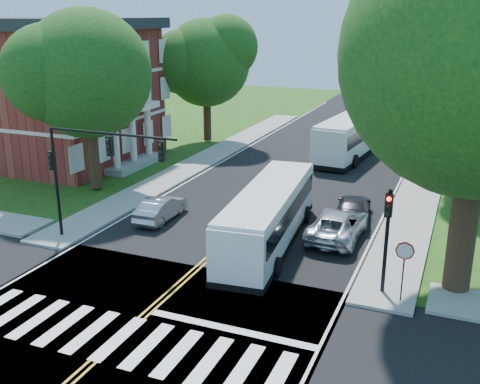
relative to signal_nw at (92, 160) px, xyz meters
The scene contains 21 objects.
ground 9.74m from the signal_nw, 47.67° to the right, with size 140.00×140.00×0.00m, color #204A12.
road 13.69m from the signal_nw, 63.16° to the left, with size 14.00×96.00×0.01m, color black.
cross_road 9.73m from the signal_nw, 47.67° to the right, with size 60.00×12.00×0.01m, color black.
center_line 17.20m from the signal_nw, 69.39° to the left, with size 0.36×70.00×0.01m, color gold.
edge_line_w 16.20m from the signal_nw, 93.47° to the left, with size 0.12×70.00×0.01m, color silver.
edge_line_e 20.54m from the signal_nw, 50.90° to the left, with size 0.12×70.00×0.01m, color silver.
crosswalk 10.07m from the signal_nw, 49.80° to the right, with size 12.60×3.00×0.01m, color silver.
stop_bar 11.40m from the signal_nw, 27.30° to the right, with size 6.60×0.40×0.01m, color silver.
sidewalk_nw 19.22m from the signal_nw, 97.50° to the left, with size 2.60×40.00×0.15m, color gray.
sidewalk_ne 23.75m from the signal_nw, 52.69° to the left, with size 2.60×40.00×0.15m, color gray.
tree_west_near 9.96m from the signal_nw, 126.70° to the left, with size 8.00×8.00×11.40m.
tree_west_far 24.27m from the signal_nw, 102.31° to the left, with size 7.60×7.60×10.67m.
brick_building 21.08m from the signal_nw, 139.86° to the left, with size 20.00×13.00×10.80m.
signal_nw is the anchor object (origin of this frame).
signal_ne 14.13m from the signal_nw, ahead, with size 0.30×0.46×4.40m.
stop_sign 15.05m from the signal_nw, ahead, with size 0.76×0.08×2.53m.
bus_lead 9.01m from the signal_nw, 22.13° to the left, with size 3.52×11.54×2.94m.
bus_follow 25.00m from the signal_nw, 71.18° to the left, with size 3.98×12.78×3.26m.
hatchback 5.76m from the signal_nw, 74.92° to the left, with size 1.42×4.07×1.34m, color #A3A5AA.
suv 12.73m from the signal_nw, 26.24° to the left, with size 2.44×5.29×1.47m, color silver.
dark_sedan 14.56m from the signal_nw, 37.92° to the left, with size 1.84×4.53×1.32m, color black.
Camera 1 is at (10.69, -15.06, 11.12)m, focal length 42.00 mm.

